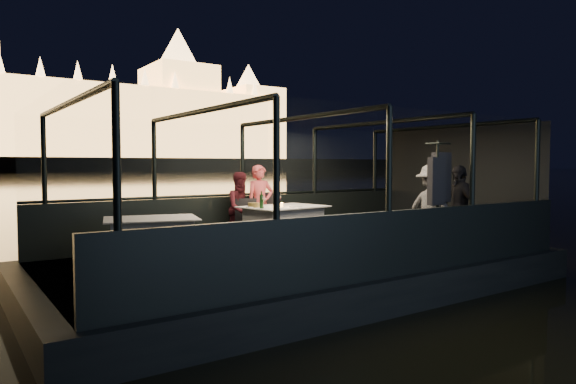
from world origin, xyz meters
TOP-DOWN VIEW (x-y plane):
  - boat_hull at (0.00, 0.00)m, footprint 8.60×4.40m
  - boat_deck at (0.00, 0.00)m, footprint 8.00×4.00m
  - gunwale_port at (0.00, 2.00)m, footprint 8.00×0.08m
  - gunwale_starboard at (0.00, -2.00)m, footprint 8.00×0.08m
  - cabin_glass_port at (0.00, 2.00)m, footprint 8.00×0.02m
  - cabin_glass_starboard at (0.00, -2.00)m, footprint 8.00×0.02m
  - cabin_roof_glass at (0.00, 0.00)m, footprint 8.00×4.00m
  - end_wall_fore at (-4.00, 0.00)m, footprint 0.02×4.00m
  - end_wall_aft at (4.00, 0.00)m, footprint 0.02×4.00m
  - canopy_ribs at (0.00, 0.00)m, footprint 8.00×4.00m
  - dining_table_central at (0.21, 0.85)m, footprint 1.58×1.23m
  - dining_table_aft at (-2.35, 0.61)m, footprint 1.58×1.31m
  - chair_port_left at (-0.23, 1.30)m, footprint 0.54×0.54m
  - chair_port_right at (0.38, 1.38)m, footprint 0.48×0.48m
  - coat_stand at (1.48, -1.59)m, footprint 0.59×0.50m
  - person_woman_coral at (0.16, 1.59)m, footprint 0.59×0.43m
  - person_man_maroon at (-0.26, 1.57)m, footprint 0.68×0.54m
  - passenger_stripe at (1.86, -1.20)m, footprint 0.67×1.05m
  - passenger_dark at (2.57, -1.18)m, footprint 0.62×0.96m
  - wine_bottle at (-0.39, 0.64)m, footprint 0.07×0.07m
  - bread_basket at (-0.37, 0.93)m, footprint 0.22×0.22m
  - amber_candle at (0.10, 0.75)m, footprint 0.05×0.05m
  - plate_near at (0.28, 0.58)m, footprint 0.28×0.28m
  - plate_far at (-0.38, 0.96)m, footprint 0.33×0.33m
  - wine_glass_white at (-0.39, 0.57)m, footprint 0.08×0.08m
  - wine_glass_red at (0.24, 1.02)m, footprint 0.07×0.07m

SIDE VIEW (x-z plane):
  - boat_hull at x=0.00m, z-range -0.50..0.50m
  - boat_deck at x=0.00m, z-range 0.46..0.50m
  - dining_table_central at x=0.21m, z-range 0.50..1.27m
  - dining_table_aft at x=-2.35m, z-range 0.52..1.25m
  - gunwale_port at x=0.00m, z-range 0.50..1.40m
  - gunwale_starboard at x=0.00m, z-range 0.50..1.40m
  - chair_port_left at x=-0.23m, z-range 0.51..1.39m
  - chair_port_right at x=0.38m, z-range 0.48..1.42m
  - person_woman_coral at x=0.16m, z-range 0.49..2.01m
  - person_man_maroon at x=-0.26m, z-range 0.56..1.94m
  - plate_near at x=0.28m, z-range 1.27..1.28m
  - plate_far at x=-0.38m, z-range 1.27..1.28m
  - bread_basket at x=-0.37m, z-range 1.26..1.35m
  - amber_candle at x=0.10m, z-range 1.27..1.34m
  - passenger_stripe at x=1.86m, z-range 0.58..2.12m
  - passenger_dark at x=2.57m, z-range 0.59..2.11m
  - wine_glass_white at x=-0.39m, z-range 1.26..1.46m
  - wine_glass_red at x=0.24m, z-range 1.27..1.45m
  - coat_stand at x=1.48m, z-range 0.45..2.35m
  - wine_bottle at x=-0.39m, z-range 1.26..1.57m
  - end_wall_fore at x=-4.00m, z-range 0.50..2.80m
  - end_wall_aft at x=4.00m, z-range 0.50..2.80m
  - canopy_ribs at x=0.00m, z-range 0.50..2.80m
  - cabin_glass_port at x=0.00m, z-range 1.40..2.80m
  - cabin_glass_starboard at x=0.00m, z-range 1.40..2.80m
  - cabin_roof_glass at x=0.00m, z-range 2.79..2.81m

